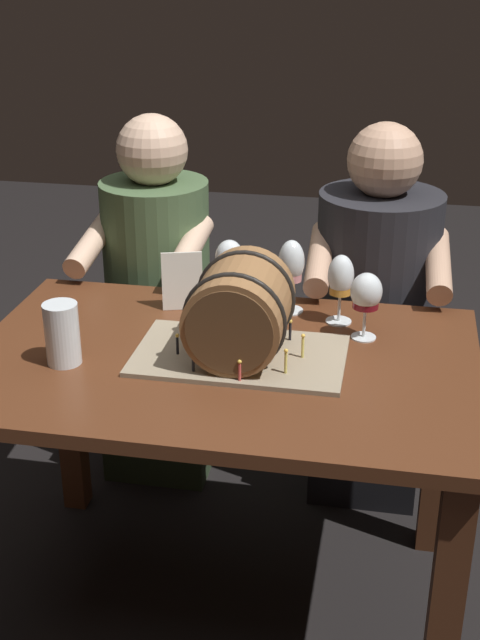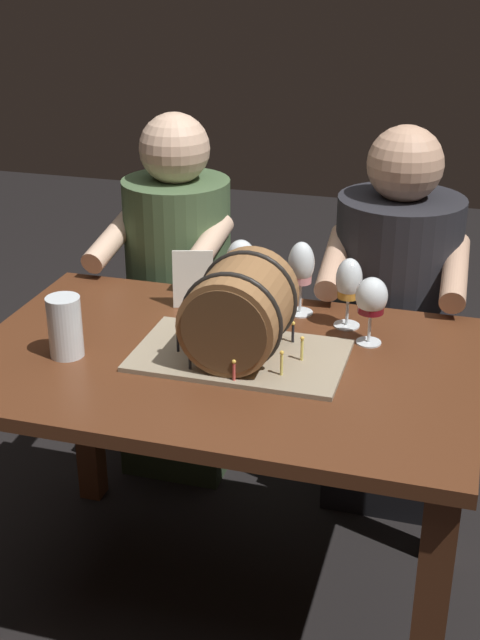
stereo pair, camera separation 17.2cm
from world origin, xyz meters
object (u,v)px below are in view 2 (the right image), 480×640
Objects in this scene: menu_card at (193,279)px; person_seated_right at (392,332)px; person_seated_left at (179,312)px; barrel_cake at (240,315)px; dining_table at (222,401)px; wine_glass_amber at (349,283)px; wine_glass_empty at (241,259)px; wine_glass_rose at (301,267)px; wine_glass_red at (371,299)px; beer_pint at (65,329)px.

person_seated_right is at bearing 18.72° from menu_card.
person_seated_right reaches higher than person_seated_left.
person_seated_left is (-0.39, 0.63, -0.31)m from barrel_cake.
dining_table is 1.02× the size of person_seated_left.
wine_glass_amber reaches higher than menu_card.
wine_glass_rose is at bearing -7.56° from wine_glass_empty.
menu_card is at bearing 169.04° from wine_glass_red.
beer_pint is at bearing -158.63° from wine_glass_red.
person_seated_right reaches higher than menu_card.
beer_pint is at bearing -140.42° from wine_glass_rose.
dining_table is 0.42m from beer_pint.
wine_glass_red is at bearing -27.68° from menu_card.
beer_pint is at bearing -150.20° from wine_glass_amber.
barrel_cake is 0.33m from wine_glass_red.
barrel_cake is 2.71× the size of wine_glass_amber.
wine_glass_empty is 0.15× the size of person_seated_left.
dining_table is at bearing -118.59° from person_seated_right.
wine_glass_amber is at bearing 129.37° from wine_glass_red.
person_seated_left reaches higher than beer_pint.
person_seated_right is (0.30, 0.63, -0.29)m from barrel_cake.
barrel_cake is at bearing 7.96° from dining_table.
person_seated_left is at bearing 99.58° from menu_card.
person_seated_right reaches higher than wine_glass_empty.
dining_table is at bearing -112.27° from wine_glass_rose.
menu_card is (-0.17, 0.27, 0.21)m from dining_table.
barrel_cake reaches higher than wine_glass_red.
person_seated_left is at bearing 88.59° from beer_pint.
wine_glass_red reaches higher than menu_card.
wine_glass_amber is (0.14, -0.05, -0.01)m from wine_glass_rose.
wine_glass_empty is 0.15× the size of person_seated_right.
person_seated_right is at bearing 37.86° from wine_glass_empty.
menu_card is at bearing 128.50° from barrel_cake.
barrel_cake is 0.31m from wine_glass_rose.
wine_glass_amber is (-0.07, 0.09, 0.00)m from wine_glass_red.
barrel_cake is 0.80m from person_seated_left.
wine_glass_amber is 0.15× the size of person_seated_right.
person_seated_left is at bearing 121.83° from barrel_cake.
wine_glass_red reaches higher than beer_pint.
wine_glass_rose is at bearing 39.58° from beer_pint.
wine_glass_rose is 0.30m from menu_card.
person_seated_right is (0.08, 0.37, -0.30)m from wine_glass_amber.
wine_glass_amber is 1.17× the size of menu_card.
wine_glass_amber reaches higher than wine_glass_red.
barrel_cake is 0.75m from person_seated_right.
person_seated_left is (-0.30, 0.30, -0.33)m from wine_glass_empty.
beer_pint is 1.05m from person_seated_right.
wine_glass_empty is 0.17m from wine_glass_rose.
dining_table is at bearing -81.86° from wine_glass_empty.
person_seated_left is (-0.61, 0.37, -0.32)m from wine_glass_amber.
person_seated_right is (0.22, 0.33, -0.31)m from wine_glass_rose.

